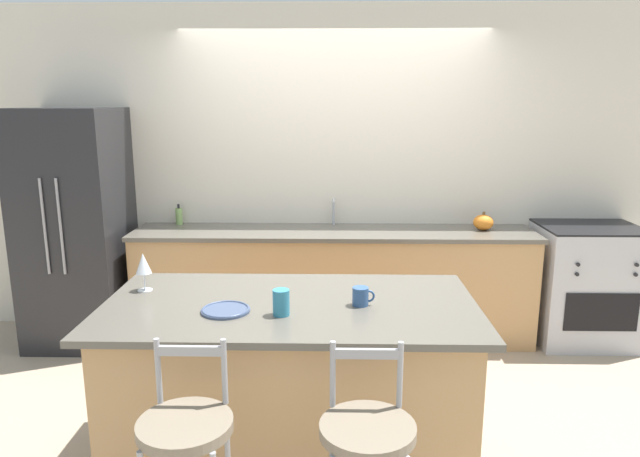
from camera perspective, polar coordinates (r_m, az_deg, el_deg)
name	(u,v)px	position (r m, az deg, el deg)	size (l,w,h in m)	color
ground_plane	(333,353)	(4.58, 1.31, -12.36)	(18.00, 18.00, 0.00)	tan
wall_back	(334,172)	(4.83, 1.38, 5.68)	(6.00, 0.07, 2.70)	beige
back_counter	(333,284)	(4.74, 1.33, -5.52)	(3.23, 0.62, 0.91)	tan
sink_faucet	(334,209)	(4.77, 1.36, 1.96)	(0.02, 0.13, 0.22)	#ADAFB5
kitchen_island	(291,384)	(3.14, -2.93, -15.26)	(1.92, 1.00, 0.92)	tan
refrigerator	(77,228)	(4.95, -23.15, 0.05)	(0.74, 0.77, 1.88)	#232326
oven_range	(585,284)	(5.12, 24.98, -5.06)	(0.78, 0.65, 0.96)	#B7B7BC
bar_stool_near	(187,452)	(2.47, -13.15, -20.92)	(0.38, 0.38, 1.00)	#99999E
bar_stool_far	(367,456)	(2.40, 4.72, -21.73)	(0.38, 0.38, 1.00)	#99999E
dinner_plate	(226,310)	(2.87, -9.42, -8.02)	(0.24, 0.24, 0.02)	#425170
wine_glass	(143,264)	(3.24, -17.25, -3.43)	(0.08, 0.08, 0.21)	white
coffee_mug	(361,296)	(2.91, 4.12, -6.78)	(0.11, 0.08, 0.09)	#335689
tumbler_cup	(281,302)	(2.78, -3.91, -7.38)	(0.08, 0.08, 0.13)	teal
pumpkin_decoration	(483,222)	(4.79, 16.02, 0.60)	(0.16, 0.16, 0.15)	orange
soap_bottle	(179,216)	(4.95, -13.92, 1.22)	(0.06, 0.06, 0.17)	#89B260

